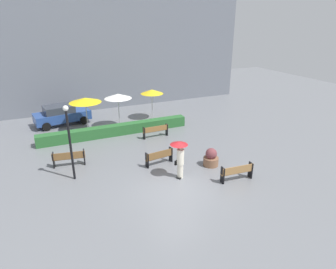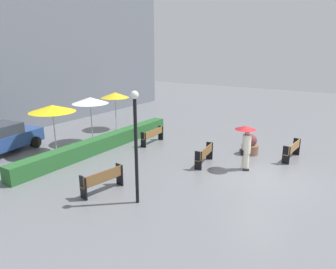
% 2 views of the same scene
% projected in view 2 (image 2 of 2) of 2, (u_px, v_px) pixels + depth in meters
% --- Properties ---
extents(ground_plane, '(60.00, 60.00, 0.00)m').
position_uv_depth(ground_plane, '(261.00, 179.00, 13.15)').
color(ground_plane, slate).
extents(bench_mid_center, '(1.71, 0.53, 0.87)m').
position_uv_depth(bench_mid_center, '(205.00, 154.00, 14.69)').
color(bench_mid_center, brown).
rests_on(bench_mid_center, ground).
extents(bench_back_row, '(1.87, 0.35, 0.85)m').
position_uv_depth(bench_back_row, '(153.00, 135.00, 17.91)').
color(bench_back_row, olive).
rests_on(bench_back_row, ground).
extents(bench_far_left, '(1.83, 0.66, 0.89)m').
position_uv_depth(bench_far_left, '(103.00, 179.00, 11.85)').
color(bench_far_left, brown).
rests_on(bench_far_left, ground).
extents(bench_near_right, '(1.81, 0.48, 0.87)m').
position_uv_depth(bench_near_right, '(292.00, 149.00, 15.36)').
color(bench_near_right, '#9E7242').
rests_on(bench_near_right, ground).
extents(pedestrian_with_umbrella, '(0.93, 0.93, 2.04)m').
position_uv_depth(pedestrian_with_umbrella, '(246.00, 142.00, 13.86)').
color(pedestrian_with_umbrella, silver).
rests_on(pedestrian_with_umbrella, ground).
extents(planter_pot, '(0.87, 0.87, 1.06)m').
position_uv_depth(planter_pot, '(250.00, 145.00, 16.18)').
color(planter_pot, brown).
rests_on(planter_pot, ground).
extents(lamp_post, '(0.28, 0.28, 4.02)m').
position_uv_depth(lamp_post, '(136.00, 137.00, 10.51)').
color(lamp_post, black).
rests_on(lamp_post, ground).
extents(patio_umbrella_yellow, '(2.32, 2.32, 2.57)m').
position_uv_depth(patio_umbrella_yellow, '(52.00, 109.00, 15.72)').
color(patio_umbrella_yellow, silver).
rests_on(patio_umbrella_yellow, ground).
extents(patio_umbrella_white, '(2.04, 2.04, 2.67)m').
position_uv_depth(patio_umbrella_white, '(90.00, 101.00, 17.51)').
color(patio_umbrella_white, silver).
rests_on(patio_umbrella_white, ground).
extents(patio_umbrella_yellow_far, '(1.85, 1.85, 2.51)m').
position_uv_depth(patio_umbrella_yellow_far, '(115.00, 95.00, 20.56)').
color(patio_umbrella_yellow_far, silver).
rests_on(patio_umbrella_yellow_far, ground).
extents(hedge_strip, '(10.84, 0.70, 0.75)m').
position_uv_depth(hedge_strip, '(102.00, 143.00, 16.80)').
color(hedge_strip, '#28602D').
rests_on(hedge_strip, ground).
extents(building_facade, '(28.00, 1.20, 10.93)m').
position_uv_depth(building_facade, '(21.00, 46.00, 20.05)').
color(building_facade, slate).
rests_on(building_facade, ground).
extents(parked_car, '(4.41, 2.46, 1.57)m').
position_uv_depth(parked_car, '(0.00, 139.00, 16.10)').
color(parked_car, '#28478C').
rests_on(parked_car, ground).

